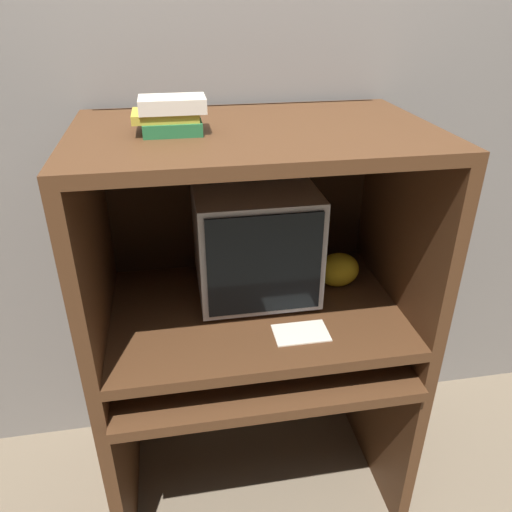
% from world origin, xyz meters
% --- Properties ---
extents(wall_back, '(6.00, 0.06, 2.60)m').
position_xyz_m(wall_back, '(0.00, 0.71, 1.30)').
color(wall_back, gray).
rests_on(wall_back, ground_plane).
extents(desk_base, '(1.01, 0.67, 0.67)m').
position_xyz_m(desk_base, '(0.00, 0.28, 0.42)').
color(desk_base, '#4C2D19').
rests_on(desk_base, ground_plane).
extents(desk_monitor_shelf, '(1.01, 0.65, 0.13)m').
position_xyz_m(desk_monitor_shelf, '(0.00, 0.32, 0.78)').
color(desk_monitor_shelf, '#4C2D19').
rests_on(desk_monitor_shelf, desk_base).
extents(hutch_upper, '(1.01, 0.65, 0.59)m').
position_xyz_m(hutch_upper, '(0.00, 0.36, 1.20)').
color(hutch_upper, '#4C2D19').
rests_on(hutch_upper, desk_monitor_shelf).
extents(crt_monitor, '(0.38, 0.39, 0.38)m').
position_xyz_m(crt_monitor, '(0.02, 0.43, 1.00)').
color(crt_monitor, '#B2B2B7').
rests_on(crt_monitor, desk_monitor_shelf).
extents(keyboard, '(0.40, 0.13, 0.03)m').
position_xyz_m(keyboard, '(0.02, 0.17, 0.69)').
color(keyboard, '#2D2D30').
rests_on(keyboard, desk_base).
extents(mouse, '(0.06, 0.04, 0.03)m').
position_xyz_m(mouse, '(0.27, 0.16, 0.69)').
color(mouse, '#28282B').
rests_on(mouse, desk_base).
extents(snack_bag, '(0.15, 0.11, 0.12)m').
position_xyz_m(snack_bag, '(0.31, 0.41, 0.86)').
color(snack_bag, gold).
rests_on(snack_bag, desk_monitor_shelf).
extents(book_stack, '(0.19, 0.13, 0.09)m').
position_xyz_m(book_stack, '(-0.22, 0.30, 1.44)').
color(book_stack, '#236638').
rests_on(book_stack, hutch_upper).
extents(paper_card, '(0.17, 0.11, 0.00)m').
position_xyz_m(paper_card, '(0.11, 0.15, 0.81)').
color(paper_card, beige).
rests_on(paper_card, desk_monitor_shelf).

